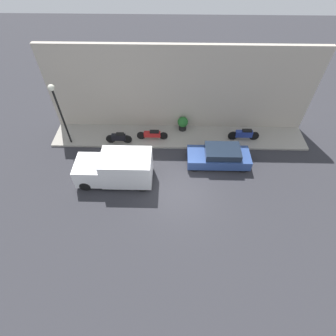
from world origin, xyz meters
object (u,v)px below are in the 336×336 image
object	(u,v)px
motorcycle_black	(119,138)
motorcycle_red	(152,134)
streetlamp	(57,103)
parked_car	(219,156)
delivery_van	(116,168)
potted_plant	(183,123)
motorcycle_blue	(244,134)

from	to	relation	value
motorcycle_black	motorcycle_red	world-z (taller)	motorcycle_black
motorcycle_red	streetlamp	xyz separation A→B (m)	(-0.43, 5.68, 2.75)
parked_car	delivery_van	xyz separation A→B (m)	(-1.51, 6.35, 0.37)
motorcycle_black	parked_car	bearing A→B (deg)	-104.07
motorcycle_red	potted_plant	size ratio (longest dim) A/B	2.05
potted_plant	streetlamp	bearing A→B (deg)	101.11
motorcycle_black	motorcycle_blue	xyz separation A→B (m)	(0.52, -8.63, 0.03)
motorcycle_blue	motorcycle_black	bearing A→B (deg)	93.42
motorcycle_black	streetlamp	world-z (taller)	streetlamp
streetlamp	delivery_van	bearing A→B (deg)	-130.43
parked_car	motorcycle_red	bearing A→B (deg)	64.47
motorcycle_black	motorcycle_red	xyz separation A→B (m)	(0.43, -2.28, -0.04)
motorcycle_blue	streetlamp	bearing A→B (deg)	92.46
motorcycle_black	delivery_van	bearing A→B (deg)	-174.11
motorcycle_blue	potted_plant	bearing A→B (deg)	76.53
motorcycle_red	potted_plant	bearing A→B (deg)	-62.56
delivery_van	motorcycle_red	distance (m)	4.13
delivery_van	motorcycle_red	size ratio (longest dim) A/B	2.09
motorcycle_black	motorcycle_red	size ratio (longest dim) A/B	0.83
motorcycle_black	potted_plant	world-z (taller)	potted_plant
parked_car	motorcycle_blue	world-z (taller)	parked_car
parked_car	motorcycle_black	bearing A→B (deg)	75.93
parked_car	motorcycle_black	world-z (taller)	parked_car
motorcycle_red	potted_plant	world-z (taller)	potted_plant
parked_car	motorcycle_blue	xyz separation A→B (m)	(2.19, -1.95, -0.00)
streetlamp	motorcycle_blue	bearing A→B (deg)	-87.54
streetlamp	motorcycle_red	bearing A→B (deg)	-85.67
motorcycle_black	potted_plant	distance (m)	4.66
delivery_van	motorcycle_black	world-z (taller)	delivery_van
motorcycle_blue	parked_car	bearing A→B (deg)	138.26
motorcycle_black	motorcycle_red	bearing A→B (deg)	-79.35
parked_car	streetlamp	size ratio (longest dim) A/B	0.90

